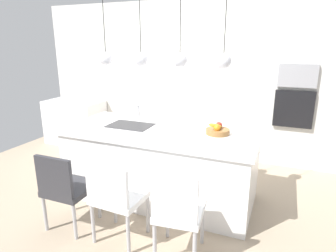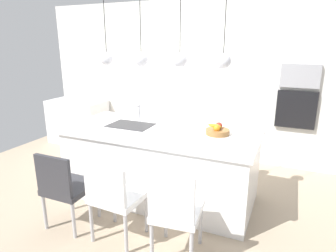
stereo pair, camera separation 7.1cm
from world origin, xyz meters
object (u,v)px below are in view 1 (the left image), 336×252
fruit_bowl (218,130)px  oven (293,109)px  microwave (298,76)px  chair_middle (116,196)px  chair_far (178,210)px  chair_near (66,187)px

fruit_bowl → oven: size_ratio=0.49×
fruit_bowl → microwave: 1.79m
fruit_bowl → oven: bearing=61.7°
chair_middle → chair_far: bearing=-0.6°
fruit_bowl → chair_near: 1.76m
chair_far → chair_middle: bearing=179.4°
oven → chair_far: size_ratio=0.62×
microwave → oven: bearing=0.0°
oven → chair_far: bearing=-109.2°
chair_middle → chair_far: (0.64, -0.01, 0.01)m
fruit_bowl → chair_near: bearing=-141.4°
microwave → chair_far: 2.88m
microwave → chair_near: (-2.14, -2.57, -0.97)m
fruit_bowl → chair_far: size_ratio=0.30×
microwave → chair_far: (-0.90, -2.57, -0.95)m
oven → chair_near: bearing=-129.7°
chair_near → chair_middle: bearing=0.6°
microwave → chair_near: bearing=-129.7°
chair_middle → microwave: bearing=59.1°
fruit_bowl → chair_far: fruit_bowl is taller
fruit_bowl → chair_middle: (-0.72, -1.05, -0.45)m
oven → microwave: bearing=0.0°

